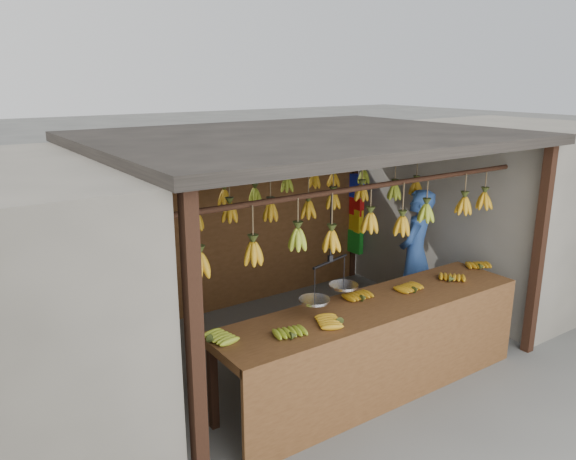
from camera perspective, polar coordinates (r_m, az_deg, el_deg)
ground at (r=6.50m, az=1.54°, el=-11.71°), size 80.00×80.00×0.00m
stall at (r=6.13m, az=-0.15°, el=6.12°), size 4.30×3.30×2.40m
neighbor_right at (r=8.62m, az=21.32°, el=2.22°), size 3.00×3.00×2.30m
counter at (r=5.36m, az=9.57°, el=-9.76°), size 3.52×0.75×0.96m
hanging_bananas at (r=5.92m, az=1.69°, el=2.36°), size 3.63×2.25×0.40m
balance_scale at (r=5.06m, az=4.26°, el=-5.82°), size 0.70×0.39×0.93m
vendor at (r=7.09m, az=12.81°, el=-2.53°), size 0.71×0.61×1.65m
bag_bundles at (r=8.29m, az=6.93°, el=1.72°), size 0.08×0.26×1.18m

